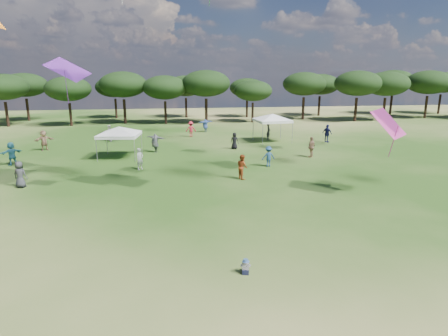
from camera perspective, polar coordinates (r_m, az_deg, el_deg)
The scene contains 6 objects.
ground at distance 12.40m, azimuth 5.08°, elevation -19.76°, with size 140.00×140.00×0.00m, color #2C4F17.
tree_line at distance 57.62m, azimuth -3.99°, elevation 12.54°, with size 108.78×17.63×7.77m.
tent_left at distance 32.86m, azimuth -15.72°, elevation 5.89°, with size 6.53×6.53×2.96m.
tent_right at distance 39.74m, azimuth 7.42°, elevation 8.03°, with size 6.82×6.82×3.24m.
toddler at distance 13.76m, azimuth 3.31°, elevation -14.82°, with size 0.41×0.44×0.56m.
festival_crowd at distance 35.44m, azimuth -8.61°, elevation 4.10°, with size 29.89×22.88×1.89m.
Camera 1 is at (-2.60, -9.98, 6.89)m, focal length 30.00 mm.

